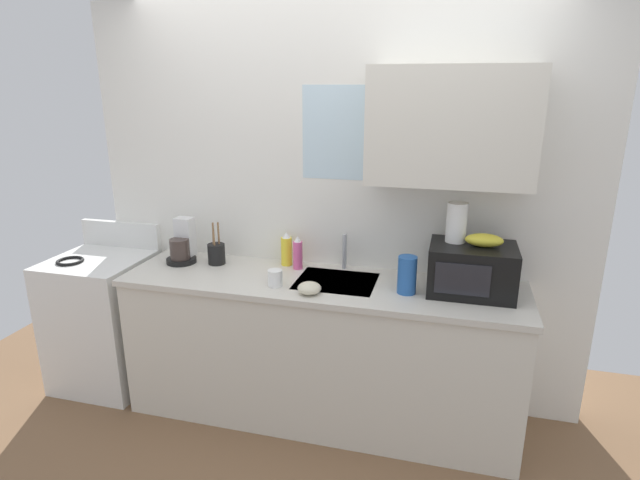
{
  "coord_description": "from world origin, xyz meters",
  "views": [
    {
      "loc": [
        0.72,
        -2.72,
        2.01
      ],
      "look_at": [
        0.0,
        0.0,
        1.15
      ],
      "focal_mm": 28.9,
      "sensor_mm": 36.0,
      "label": 1
    }
  ],
  "objects": [
    {
      "name": "kitchen_wall_assembly",
      "position": [
        0.12,
        0.31,
        1.35
      ],
      "size": [
        3.13,
        0.42,
        2.5
      ],
      "color": "white",
      "rests_on": "ground"
    },
    {
      "name": "counter_unit",
      "position": [
        0.0,
        0.0,
        0.46
      ],
      "size": [
        2.36,
        0.63,
        0.9
      ],
      "color": "silver",
      "rests_on": "ground"
    },
    {
      "name": "sink_faucet",
      "position": [
        0.09,
        0.24,
        1.01
      ],
      "size": [
        0.03,
        0.03,
        0.22
      ],
      "primitive_type": "cylinder",
      "color": "#B2B5BA",
      "rests_on": "counter_unit"
    },
    {
      "name": "stove_range",
      "position": [
        -1.53,
        0.0,
        0.46
      ],
      "size": [
        0.6,
        0.6,
        1.08
      ],
      "color": "white",
      "rests_on": "ground"
    },
    {
      "name": "microwave",
      "position": [
        0.85,
        0.05,
        1.04
      ],
      "size": [
        0.46,
        0.35,
        0.27
      ],
      "color": "black",
      "rests_on": "counter_unit"
    },
    {
      "name": "banana_bunch",
      "position": [
        0.9,
        0.05,
        1.2
      ],
      "size": [
        0.2,
        0.11,
        0.07
      ],
      "primitive_type": "ellipsoid",
      "color": "gold",
      "rests_on": "microwave"
    },
    {
      "name": "paper_towel_roll",
      "position": [
        0.75,
        0.1,
        1.28
      ],
      "size": [
        0.11,
        0.11,
        0.22
      ],
      "primitive_type": "cylinder",
      "color": "white",
      "rests_on": "microwave"
    },
    {
      "name": "coffee_maker",
      "position": [
        -0.95,
        0.11,
        1.0
      ],
      "size": [
        0.19,
        0.21,
        0.28
      ],
      "color": "black",
      "rests_on": "counter_unit"
    },
    {
      "name": "dish_soap_bottle_pink",
      "position": [
        -0.19,
        0.17,
        1.0
      ],
      "size": [
        0.06,
        0.06,
        0.21
      ],
      "color": "#E55999",
      "rests_on": "counter_unit"
    },
    {
      "name": "dish_soap_bottle_yellow",
      "position": [
        -0.28,
        0.21,
        1.0
      ],
      "size": [
        0.07,
        0.07,
        0.21
      ],
      "color": "yellow",
      "rests_on": "counter_unit"
    },
    {
      "name": "cereal_canister",
      "position": [
        0.51,
        -0.05,
        1.0
      ],
      "size": [
        0.1,
        0.1,
        0.21
      ],
      "primitive_type": "cylinder",
      "color": "#2659A5",
      "rests_on": "counter_unit"
    },
    {
      "name": "mug_white",
      "position": [
        -0.23,
        -0.14,
        0.95
      ],
      "size": [
        0.08,
        0.08,
        0.09
      ],
      "primitive_type": "cylinder",
      "color": "white",
      "rests_on": "counter_unit"
    },
    {
      "name": "utensil_crock",
      "position": [
        -0.72,
        0.12,
        0.97
      ],
      "size": [
        0.11,
        0.11,
        0.28
      ],
      "color": "black",
      "rests_on": "counter_unit"
    },
    {
      "name": "small_bowl",
      "position": [
        -0.01,
        -0.2,
        0.93
      ],
      "size": [
        0.13,
        0.13,
        0.06
      ],
      "primitive_type": "ellipsoid",
      "color": "beige",
      "rests_on": "counter_unit"
    }
  ]
}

